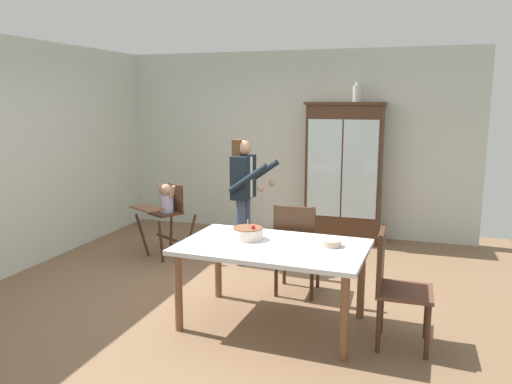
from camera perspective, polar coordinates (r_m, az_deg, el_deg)
ground_plane at (r=5.39m, az=-2.69°, el=-11.27°), size 6.24×6.24×0.00m
wall_back at (r=7.55m, az=4.24°, el=5.54°), size 5.32×0.06×2.70m
wall_left at (r=6.46m, az=-25.30°, el=3.73°), size 0.06×5.32×2.70m
china_cabinet at (r=7.19m, az=9.96°, el=2.26°), size 1.09×0.48×1.96m
ceramic_vase at (r=7.10m, az=11.49°, el=10.98°), size 0.13×0.13×0.27m
high_chair_with_toddler at (r=6.47m, az=-10.23°, el=-1.67°), size 0.78×0.84×0.95m
adult_person at (r=6.04m, az=-1.39°, el=0.68°), size 0.51×0.50×1.53m
dining_table at (r=4.45m, az=1.90°, el=-7.06°), size 1.67×1.08×0.74m
birthday_cake at (r=4.59m, az=-0.94°, el=-4.70°), size 0.28×0.28×0.19m
serving_bowl at (r=4.42m, az=8.52°, el=-5.76°), size 0.18×0.18×0.05m
dining_chair_far_side at (r=5.13m, az=4.56°, el=-5.86°), size 0.45×0.45×0.96m
dining_chair_right_end at (r=4.28m, az=15.25°, el=-9.58°), size 0.44×0.44×0.96m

